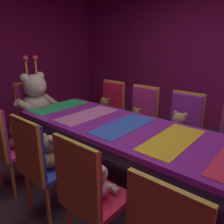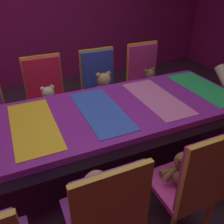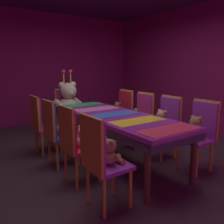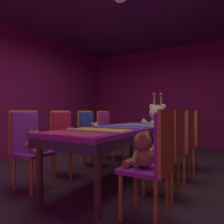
{
  "view_description": "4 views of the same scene",
  "coord_description": "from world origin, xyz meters",
  "px_view_note": "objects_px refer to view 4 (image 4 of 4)",
  "views": [
    {
      "loc": [
        -1.7,
        -1.28,
        1.57
      ],
      "look_at": [
        0.01,
        0.17,
        0.85
      ],
      "focal_mm": 35.29,
      "sensor_mm": 36.0,
      "label": 1
    },
    {
      "loc": [
        1.6,
        -0.61,
        1.74
      ],
      "look_at": [
        0.07,
        0.07,
        0.75
      ],
      "focal_mm": 38.47,
      "sensor_mm": 36.0,
      "label": 2
    },
    {
      "loc": [
        -1.98,
        -2.82,
        1.44
      ],
      "look_at": [
        0.23,
        0.4,
        0.69
      ],
      "focal_mm": 37.57,
      "sensor_mm": 36.0,
      "label": 3
    },
    {
      "loc": [
        1.43,
        -2.66,
        0.96
      ],
      "look_at": [
        -0.15,
        0.01,
        0.96
      ],
      "focal_mm": 32.94,
      "sensor_mm": 36.0,
      "label": 4
    }
  ],
  "objects_px": {
    "teddy_right_1": "(160,143)",
    "chair_right_2": "(184,138)",
    "chair_left_1": "(64,136)",
    "teddy_right_3": "(184,134)",
    "teddy_left_1": "(71,138)",
    "teddy_left_3": "(112,131)",
    "chair_right_0": "(158,154)",
    "chair_left_0": "(28,140)",
    "teddy_left_2": "(95,133)",
    "chair_right_3": "(193,134)",
    "teddy_left_0": "(35,143)",
    "chair_left_2": "(89,132)",
    "banquet_table": "(121,133)",
    "throne_chair": "(159,128)",
    "king_teddy_bear": "(157,122)",
    "teddy_right_2": "(174,140)",
    "teddy_right_0": "(142,152)",
    "chair_right_1": "(172,144)",
    "chair_left_3": "(106,130)"
  },
  "relations": [
    {
      "from": "chair_left_3",
      "to": "teddy_right_3",
      "type": "relative_size",
      "value": 3.12
    },
    {
      "from": "teddy_left_1",
      "to": "teddy_left_3",
      "type": "relative_size",
      "value": 1.0
    },
    {
      "from": "throne_chair",
      "to": "king_teddy_bear",
      "type": "bearing_deg",
      "value": -0.0
    },
    {
      "from": "teddy_left_1",
      "to": "chair_right_2",
      "type": "distance_m",
      "value": 1.65
    },
    {
      "from": "chair_left_3",
      "to": "chair_left_1",
      "type": "bearing_deg",
      "value": -89.7
    },
    {
      "from": "chair_right_1",
      "to": "chair_right_3",
      "type": "xyz_separation_m",
      "value": [
        0.03,
        1.22,
        0.0
      ]
    },
    {
      "from": "chair_left_2",
      "to": "teddy_left_3",
      "type": "bearing_deg",
      "value": 77.92
    },
    {
      "from": "chair_right_0",
      "to": "teddy_right_0",
      "type": "bearing_deg",
      "value": 0.0
    },
    {
      "from": "teddy_left_2",
      "to": "banquet_table",
      "type": "bearing_deg",
      "value": -24.61
    },
    {
      "from": "teddy_left_2",
      "to": "teddy_left_1",
      "type": "bearing_deg",
      "value": -90.92
    },
    {
      "from": "chair_right_1",
      "to": "chair_right_0",
      "type": "bearing_deg",
      "value": 92.75
    },
    {
      "from": "chair_right_0",
      "to": "chair_right_3",
      "type": "distance_m",
      "value": 1.82
    },
    {
      "from": "chair_left_2",
      "to": "teddy_left_3",
      "type": "xyz_separation_m",
      "value": [
        0.13,
        0.61,
        -0.02
      ]
    },
    {
      "from": "teddy_left_1",
      "to": "throne_chair",
      "type": "distance_m",
      "value": 2.24
    },
    {
      "from": "chair_left_2",
      "to": "chair_right_0",
      "type": "xyz_separation_m",
      "value": [
        1.68,
        -1.22,
        0.0
      ]
    },
    {
      "from": "chair_right_3",
      "to": "king_teddy_bear",
      "type": "bearing_deg",
      "value": -40.61
    },
    {
      "from": "teddy_right_3",
      "to": "banquet_table",
      "type": "bearing_deg",
      "value": 52.19
    },
    {
      "from": "chair_left_1",
      "to": "teddy_right_3",
      "type": "distance_m",
      "value": 1.97
    },
    {
      "from": "chair_right_3",
      "to": "king_teddy_bear",
      "type": "distance_m",
      "value": 1.14
    },
    {
      "from": "teddy_right_0",
      "to": "chair_right_3",
      "type": "height_order",
      "value": "chair_right_3"
    },
    {
      "from": "chair_left_0",
      "to": "throne_chair",
      "type": "bearing_deg",
      "value": 72.79
    },
    {
      "from": "chair_left_3",
      "to": "teddy_left_3",
      "type": "height_order",
      "value": "chair_left_3"
    },
    {
      "from": "king_teddy_bear",
      "to": "chair_right_3",
      "type": "bearing_deg",
      "value": 49.39
    },
    {
      "from": "teddy_left_0",
      "to": "chair_left_3",
      "type": "bearing_deg",
      "value": 93.89
    },
    {
      "from": "teddy_right_2",
      "to": "chair_left_0",
      "type": "bearing_deg",
      "value": 39.09
    },
    {
      "from": "chair_left_0",
      "to": "teddy_left_2",
      "type": "height_order",
      "value": "chair_left_0"
    },
    {
      "from": "teddy_right_0",
      "to": "chair_right_3",
      "type": "relative_size",
      "value": 0.35
    },
    {
      "from": "chair_left_1",
      "to": "chair_right_3",
      "type": "distance_m",
      "value": 2.09
    },
    {
      "from": "chair_left_1",
      "to": "chair_left_3",
      "type": "distance_m",
      "value": 1.23
    },
    {
      "from": "chair_left_1",
      "to": "king_teddy_bear",
      "type": "xyz_separation_m",
      "value": [
        0.83,
        1.96,
        0.16
      ]
    },
    {
      "from": "chair_right_0",
      "to": "chair_right_2",
      "type": "distance_m",
      "value": 1.22
    },
    {
      "from": "teddy_left_3",
      "to": "teddy_right_3",
      "type": "relative_size",
      "value": 0.89
    },
    {
      "from": "chair_left_3",
      "to": "throne_chair",
      "type": "distance_m",
      "value": 1.23
    },
    {
      "from": "chair_right_1",
      "to": "chair_left_1",
      "type": "bearing_deg",
      "value": 0.21
    },
    {
      "from": "chair_right_0",
      "to": "chair_right_1",
      "type": "bearing_deg",
      "value": -87.25
    },
    {
      "from": "chair_left_1",
      "to": "chair_right_1",
      "type": "bearing_deg",
      "value": 0.21
    },
    {
      "from": "chair_right_0",
      "to": "chair_right_1",
      "type": "relative_size",
      "value": 1.0
    },
    {
      "from": "teddy_right_2",
      "to": "king_teddy_bear",
      "type": "relative_size",
      "value": 0.29
    },
    {
      "from": "chair_right_3",
      "to": "teddy_right_0",
      "type": "bearing_deg",
      "value": 85.45
    },
    {
      "from": "teddy_left_2",
      "to": "teddy_right_1",
      "type": "relative_size",
      "value": 0.98
    },
    {
      "from": "teddy_left_1",
      "to": "teddy_right_2",
      "type": "xyz_separation_m",
      "value": [
        1.38,
        0.62,
        -0.0
      ]
    },
    {
      "from": "teddy_left_1",
      "to": "teddy_left_3",
      "type": "height_order",
      "value": "same"
    },
    {
      "from": "chair_right_3",
      "to": "teddy_left_0",
      "type": "bearing_deg",
      "value": 49.87
    },
    {
      "from": "banquet_table",
      "to": "teddy_right_3",
      "type": "height_order",
      "value": "teddy_right_3"
    },
    {
      "from": "teddy_left_0",
      "to": "teddy_right_1",
      "type": "distance_m",
      "value": 1.54
    },
    {
      "from": "chair_left_0",
      "to": "teddy_right_0",
      "type": "bearing_deg",
      "value": 1.37
    },
    {
      "from": "chair_left_2",
      "to": "teddy_right_2",
      "type": "bearing_deg",
      "value": -0.01
    },
    {
      "from": "teddy_left_2",
      "to": "teddy_left_3",
      "type": "bearing_deg",
      "value": 91.55
    },
    {
      "from": "teddy_right_1",
      "to": "chair_right_2",
      "type": "xyz_separation_m",
      "value": [
        0.15,
        0.61,
        -0.0
      ]
    },
    {
      "from": "banquet_table",
      "to": "teddy_left_0",
      "type": "relative_size",
      "value": 8.86
    }
  ]
}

